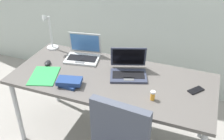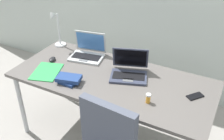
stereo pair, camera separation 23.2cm
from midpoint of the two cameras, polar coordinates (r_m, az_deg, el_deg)
ground_plane at (r=2.84m, az=2.41°, el=-14.27°), size 12.00×12.00×0.00m
desk at (r=2.40m, az=2.78°, el=-2.86°), size 1.80×0.80×0.74m
desk_lamp at (r=2.85m, az=-9.47°, el=8.47°), size 0.12×0.18×0.40m
laptop_front_left at (r=2.39m, az=6.47°, el=-0.27°), size 0.40×0.38×0.23m
laptop_center at (r=2.67m, az=-2.74°, el=3.69°), size 0.36×0.31×0.24m
computer_mouse at (r=2.66m, az=-10.24°, el=2.19°), size 0.08×0.11×0.03m
cell_phone at (r=2.27m, az=20.19°, el=-5.38°), size 0.13×0.15×0.01m
pill_bottle at (r=2.09m, az=10.93°, el=-6.05°), size 0.04×0.04×0.08m
book_stack at (r=2.30m, az=-6.40°, el=-2.08°), size 0.23×0.17×0.06m
paper_folder_back_right at (r=2.49m, az=-11.25°, el=-0.42°), size 0.31×0.37×0.01m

